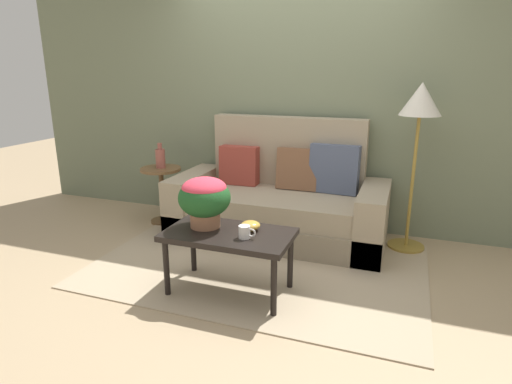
# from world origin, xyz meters

# --- Properties ---
(ground_plane) EXTENTS (14.00, 14.00, 0.00)m
(ground_plane) POSITION_xyz_m (0.00, 0.00, 0.00)
(ground_plane) COLOR tan
(wall_back) EXTENTS (6.40, 0.12, 2.77)m
(wall_back) POSITION_xyz_m (0.00, 1.28, 1.38)
(wall_back) COLOR slate
(wall_back) RESTS_ON ground
(area_rug) EXTENTS (2.72, 1.83, 0.01)m
(area_rug) POSITION_xyz_m (0.00, 0.09, 0.01)
(area_rug) COLOR tan
(area_rug) RESTS_ON ground
(couch) EXTENTS (2.06, 0.91, 1.15)m
(couch) POSITION_xyz_m (-0.04, 0.80, 0.34)
(couch) COLOR gray
(couch) RESTS_ON ground
(coffee_table) EXTENTS (0.92, 0.52, 0.48)m
(coffee_table) POSITION_xyz_m (-0.06, -0.40, 0.42)
(coffee_table) COLOR black
(coffee_table) RESTS_ON ground
(side_table) EXTENTS (0.43, 0.43, 0.61)m
(side_table) POSITION_xyz_m (-1.33, 0.75, 0.42)
(side_table) COLOR brown
(side_table) RESTS_ON ground
(floor_lamp) EXTENTS (0.35, 0.35, 1.51)m
(floor_lamp) POSITION_xyz_m (1.17, 0.90, 1.23)
(floor_lamp) COLOR olive
(floor_lamp) RESTS_ON ground
(potted_plant) EXTENTS (0.39, 0.39, 0.38)m
(potted_plant) POSITION_xyz_m (-0.27, -0.36, 0.71)
(potted_plant) COLOR #A36B4C
(potted_plant) RESTS_ON coffee_table
(coffee_mug) EXTENTS (0.13, 0.08, 0.09)m
(coffee_mug) POSITION_xyz_m (0.09, -0.47, 0.52)
(coffee_mug) COLOR white
(coffee_mug) RESTS_ON coffee_table
(snack_bowl) EXTENTS (0.14, 0.14, 0.07)m
(snack_bowl) POSITION_xyz_m (0.08, -0.32, 0.52)
(snack_bowl) COLOR gold
(snack_bowl) RESTS_ON coffee_table
(table_vase) EXTENTS (0.10, 0.10, 0.26)m
(table_vase) POSITION_xyz_m (-1.33, 0.75, 0.71)
(table_vase) COLOR #934C42
(table_vase) RESTS_ON side_table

